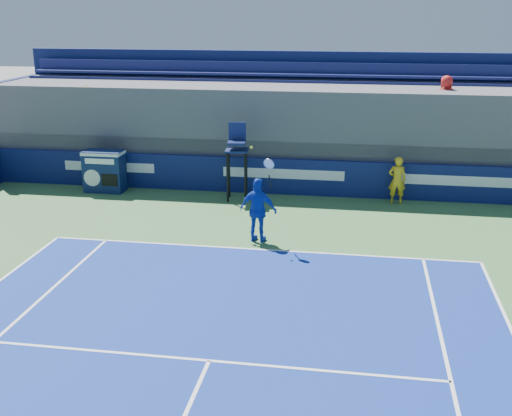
% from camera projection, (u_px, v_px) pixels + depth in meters
% --- Properties ---
extents(ball_person, '(0.56, 0.37, 1.51)m').
position_uv_depth(ball_person, '(397.00, 180.00, 20.06)').
color(ball_person, gold).
rests_on(ball_person, apron).
extents(back_hoarding, '(20.40, 0.21, 1.20)m').
position_uv_depth(back_hoarding, '(283.00, 177.00, 21.15)').
color(back_hoarding, '#0D164C').
rests_on(back_hoarding, ground).
extents(match_clock, '(1.32, 0.74, 1.40)m').
position_uv_depth(match_clock, '(104.00, 170.00, 21.42)').
color(match_clock, '#0E1C47').
rests_on(match_clock, ground).
extents(umpire_chair, '(0.78, 0.78, 2.48)m').
position_uv_depth(umpire_chair, '(237.00, 153.00, 20.28)').
color(umpire_chair, black).
rests_on(umpire_chair, ground).
extents(tennis_player, '(1.07, 0.61, 2.57)m').
position_uv_depth(tennis_player, '(258.00, 210.00, 16.75)').
color(tennis_player, '#163BB4').
rests_on(tennis_player, apron).
extents(stadium_seating, '(21.00, 4.05, 4.40)m').
position_uv_depth(stadium_seating, '(291.00, 129.00, 22.71)').
color(stadium_seating, '#535359').
rests_on(stadium_seating, ground).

